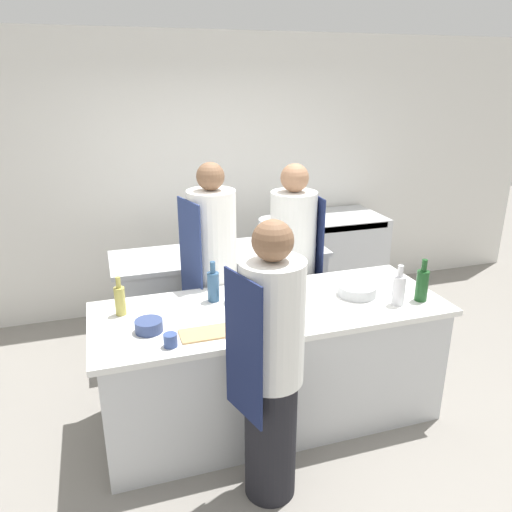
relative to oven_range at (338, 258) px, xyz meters
The scene contains 18 objects.
ground_plane 2.27m from the oven_range, 129.06° to the right, with size 16.00×16.00×0.00m, color gray.
wall_back 1.72m from the oven_range, 163.81° to the left, with size 8.00×0.06×2.80m.
prep_counter 2.22m from the oven_range, 129.06° to the right, with size 2.43×0.91×0.89m.
pass_counter 1.55m from the oven_range, 160.77° to the right, with size 1.93×0.67×0.89m.
oven_range is the anchor object (origin of this frame).
chef_at_prep_near 2.94m from the oven_range, 124.33° to the right, with size 0.41×0.40×1.71m.
chef_at_stove 1.43m from the oven_range, 133.71° to the right, with size 0.40×0.38×1.73m.
chef_at_pass_far 2.02m from the oven_range, 147.10° to the right, with size 0.42×0.41×1.79m.
bottle_olive_oil 2.05m from the oven_range, 100.46° to the right, with size 0.09×0.09×0.31m.
bottle_vinegar 2.37m from the oven_range, 139.38° to the right, with size 0.08×0.08×0.29m.
bottle_wine 2.88m from the oven_range, 147.40° to the right, with size 0.07×0.07×0.27m.
bottle_cooking_oil 2.10m from the oven_range, 105.79° to the right, with size 0.09×0.09×0.29m.
bowl_mixing_large 2.30m from the oven_range, 135.23° to the right, with size 0.17×0.17×0.08m.
bowl_prep_small 1.94m from the oven_range, 113.31° to the right, with size 0.28×0.28×0.08m.
bowl_ceramic_blue 2.92m from the oven_range, 140.84° to the right, with size 0.17×0.17×0.08m.
cup 3.00m from the oven_range, 136.27° to the right, with size 0.08×0.08×0.08m.
cutting_board 2.77m from the oven_range, 134.15° to the right, with size 0.33×0.18×0.01m.
stockpot 1.14m from the oven_range, 153.85° to the right, with size 0.32×0.32×0.24m.
Camera 1 is at (-1.05, -2.93, 2.38)m, focal length 35.00 mm.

